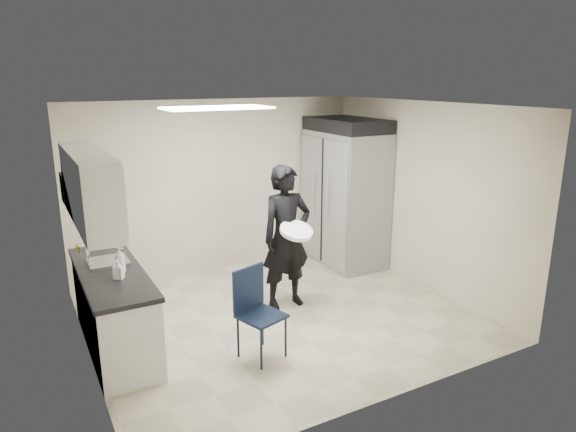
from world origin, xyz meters
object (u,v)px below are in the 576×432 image
man_tuxedo (286,237)px  commercial_fridge (345,198)px  lower_counter (114,311)px  folding_chair (262,316)px

man_tuxedo → commercial_fridge: bearing=31.4°
commercial_fridge → man_tuxedo: size_ratio=1.13×
lower_counter → man_tuxedo: man_tuxedo is taller
commercial_fridge → man_tuxedo: bearing=-147.8°
commercial_fridge → man_tuxedo: 1.89m
commercial_fridge → folding_chair: bearing=-140.3°
commercial_fridge → folding_chair: commercial_fridge is taller
lower_counter → folding_chair: folding_chair is taller
folding_chair → man_tuxedo: bearing=32.6°
lower_counter → folding_chair: bearing=-35.8°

